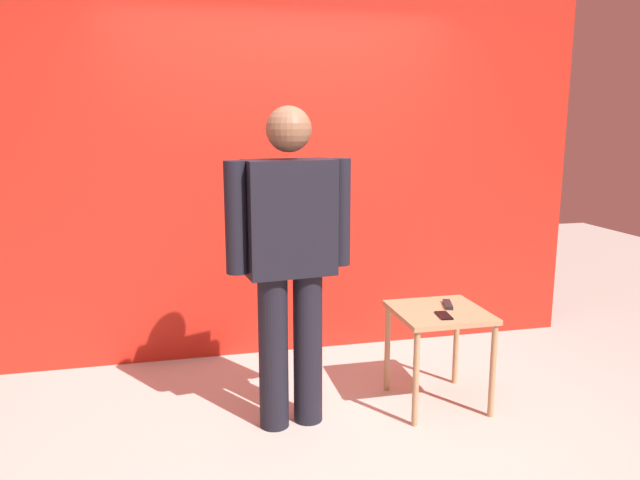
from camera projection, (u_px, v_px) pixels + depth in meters
ground_plane at (331, 444)px, 3.27m from camera, size 12.00×12.00×0.00m
back_wall_red at (282, 158)px, 4.38m from camera, size 4.56×0.12×2.90m
standing_person at (290, 253)px, 3.31m from camera, size 0.71×0.29×1.80m
side_table at (439, 324)px, 3.65m from camera, size 0.54×0.54×0.60m
cell_phone at (444, 315)px, 3.51m from camera, size 0.09×0.15×0.01m
tv_remote at (448, 304)px, 3.70m from camera, size 0.09×0.18×0.02m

